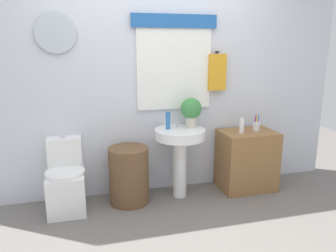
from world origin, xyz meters
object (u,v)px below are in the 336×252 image
toothbrush_cup (256,126)px  laundry_hamper (129,175)px  potted_plant (191,110)px  lotion_bottle (242,126)px  pedestal_sink (180,145)px  soap_bottle (168,120)px  wooden_cabinet (247,160)px  toilet (66,182)px

toothbrush_cup → laundry_hamper: bearing=-179.2°
laundry_hamper → toothbrush_cup: size_ratio=3.25×
potted_plant → lotion_bottle: bearing=-10.1°
pedestal_sink → soap_bottle: bearing=157.4°
wooden_cabinet → soap_bottle: soap_bottle is taller
pedestal_sink → potted_plant: size_ratio=2.37×
potted_plant → toothbrush_cup: potted_plant is taller
soap_bottle → wooden_cabinet: bearing=-3.1°
toilet → lotion_bottle: 1.96m
laundry_hamper → wooden_cabinet: size_ratio=0.88×
toilet → toothbrush_cup: (2.11, -0.01, 0.46)m
pedestal_sink → soap_bottle: 0.30m
pedestal_sink → potted_plant: 0.40m
potted_plant → toilet: bearing=-178.8°
toilet → toothbrush_cup: toothbrush_cup is taller
wooden_cabinet → lotion_bottle: 0.44m
toilet → laundry_hamper: (0.63, -0.03, 0.02)m
toilet → soap_bottle: soap_bottle is taller
wooden_cabinet → toothbrush_cup: (0.11, 0.02, 0.40)m
lotion_bottle → toothbrush_cup: bearing=15.6°
pedestal_sink → wooden_cabinet: bearing=0.0°
soap_bottle → lotion_bottle: 0.83m
pedestal_sink → soap_bottle: (-0.12, 0.05, 0.27)m
soap_bottle → potted_plant: potted_plant is taller
laundry_hamper → wooden_cabinet: (1.37, 0.00, 0.04)m
pedestal_sink → toothbrush_cup: 0.93m
wooden_cabinet → potted_plant: 0.91m
pedestal_sink → wooden_cabinet: (0.81, 0.00, -0.24)m
pedestal_sink → wooden_cabinet: size_ratio=1.12×
wooden_cabinet → laundry_hamper: bearing=180.0°
pedestal_sink → toothbrush_cup: toothbrush_cup is taller
soap_bottle → pedestal_sink: bearing=-22.6°
toilet → toothbrush_cup: bearing=-0.3°
laundry_hamper → toothbrush_cup: (1.47, 0.02, 0.44)m
toilet → laundry_hamper: bearing=-2.8°
soap_bottle → lotion_bottle: size_ratio=1.09×
potted_plant → wooden_cabinet: bearing=-5.1°
pedestal_sink → lotion_bottle: lotion_bottle is taller
potted_plant → soap_bottle: bearing=-177.8°
toilet → lotion_bottle: (1.89, -0.07, 0.49)m
toilet → wooden_cabinet: 2.00m
soap_bottle → potted_plant: 0.28m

